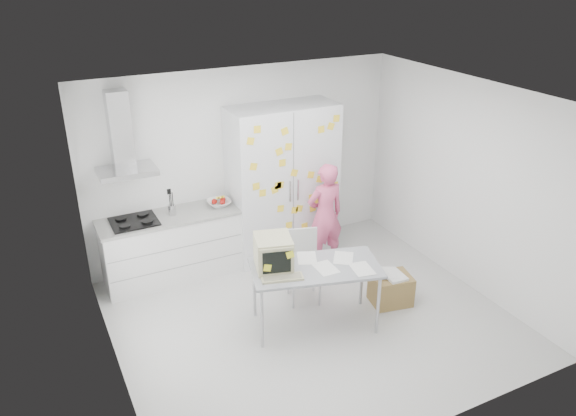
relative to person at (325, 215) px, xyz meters
name	(u,v)px	position (x,y,z in m)	size (l,w,h in m)	color
floor	(311,319)	(-0.82, -1.10, -0.76)	(4.50, 4.00, 0.02)	silver
walls	(284,196)	(-0.82, -0.38, 0.60)	(4.52, 4.01, 2.70)	white
ceiling	(315,98)	(-0.82, -1.10, 1.95)	(4.50, 4.00, 0.02)	white
counter_run	(172,246)	(-2.01, 0.60, -0.28)	(1.84, 0.63, 1.28)	white
range_hood	(122,141)	(-2.47, 0.74, 1.21)	(0.70, 0.48, 1.01)	silver
tall_cabinet	(283,182)	(-0.37, 0.57, 0.35)	(1.50, 0.68, 2.20)	silver
person	(325,215)	(0.00, 0.00, 0.00)	(0.55, 0.36, 1.50)	#DE5683
desk	(289,260)	(-1.11, -1.10, 0.13)	(1.61, 1.10, 1.17)	#95989F
chair	(303,261)	(-0.68, -0.63, -0.23)	(0.52, 0.52, 0.92)	beige
cardboard_box	(391,289)	(0.25, -1.25, -0.55)	(0.54, 0.47, 0.42)	olive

